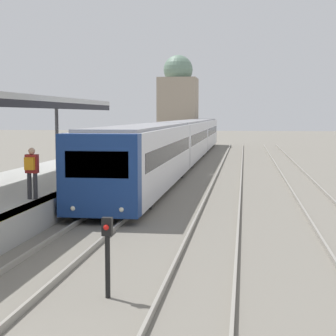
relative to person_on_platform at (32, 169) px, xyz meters
name	(u,v)px	position (x,y,z in m)	size (l,w,h in m)	color
person_on_platform	(32,169)	(0.00, 0.00, 0.00)	(0.40, 0.40, 1.66)	#2D2D33
train_near	(183,139)	(2.09, 25.32, -0.14)	(2.70, 50.21, 3.10)	navy
signal_post_near	(107,248)	(4.14, -6.66, -0.85)	(0.20, 0.21, 1.60)	black
distant_domed_building	(178,103)	(-0.92, 47.60, 3.02)	(4.38, 4.38, 10.41)	gray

